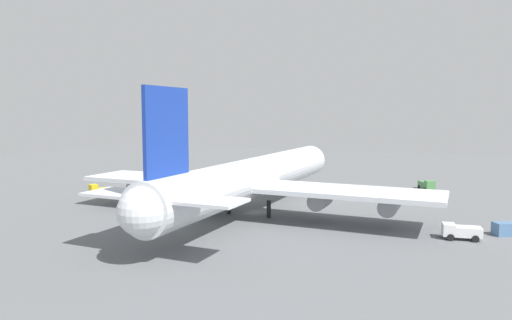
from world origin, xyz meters
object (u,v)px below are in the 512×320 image
Objects in this scene: cargo_loader at (427,185)px; safety_cone_nose at (304,185)px; pushback_tractor at (461,231)px; cargo_container_aft at (504,229)px; maintenance_van at (98,190)px; cargo_airplane at (255,178)px.

cargo_loader is 26.92m from safety_cone_nose.
safety_cone_nose is (34.82, 33.37, -0.77)m from pushback_tractor.
cargo_container_aft is at bearing -127.79° from safety_cone_nose.
maintenance_van reaches higher than pushback_tractor.
cargo_container_aft reaches higher than safety_cone_nose.
cargo_loader is at bearing -60.32° from maintenance_van.
cargo_container_aft is 4.76× the size of safety_cone_nose.
cargo_airplane reaches higher than maintenance_van.
cargo_airplane is at bearing 82.42° from pushback_tractor.
safety_cone_nose is (28.56, -34.93, -0.80)m from maintenance_van.
cargo_loader is 38.52m from cargo_container_aft.
cargo_airplane is 31.10m from safety_cone_nose.
cargo_airplane reaches higher than safety_cone_nose.
maintenance_van is 73.78m from cargo_container_aft.
safety_cone_nose is at bearing 103.46° from cargo_loader.
safety_cone_nose is (30.12, 38.84, -0.55)m from cargo_container_aft.
pushback_tractor is 1.18× the size of maintenance_van.
cargo_container_aft is at bearing -89.34° from cargo_airplane.
maintenance_van is at bearing 129.27° from safety_cone_nose.
cargo_airplane is 96.53× the size of safety_cone_nose.
cargo_loader is at bearing -76.54° from safety_cone_nose.
cargo_loader is (36.82, -24.88, -4.88)m from cargo_airplane.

